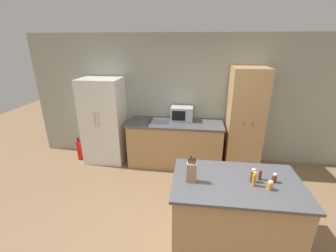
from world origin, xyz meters
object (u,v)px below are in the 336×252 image
knife_block (191,172)px  spice_bottle_green_herb (260,175)px  pantry_cabinet (244,121)px  spice_bottle_amber_oil (270,186)px  fire_extinguisher (80,150)px  spice_bottle_tall_dark (253,176)px  spice_bottle_short_red (274,178)px  spice_bottle_pale_salt (254,180)px  refrigerator (104,121)px  microwave (182,113)px

knife_block → spice_bottle_green_herb: knife_block is taller
pantry_cabinet → spice_bottle_amber_oil: 2.05m
spice_bottle_amber_oil → fire_extinguisher: 3.90m
pantry_cabinet → knife_block: 2.22m
spice_bottle_tall_dark → spice_bottle_amber_oil: (0.16, -0.13, -0.03)m
spice_bottle_short_red → spice_bottle_pale_salt: (-0.25, -0.10, 0.03)m
refrigerator → spice_bottle_tall_dark: size_ratio=10.36×
knife_block → spice_bottle_green_herb: size_ratio=2.61×
spice_bottle_amber_oil → spice_bottle_green_herb: size_ratio=0.83×
spice_bottle_amber_oil → spice_bottle_tall_dark: bearing=141.0°
knife_block → spice_bottle_amber_oil: bearing=-3.2°
refrigerator → microwave: bearing=4.9°
knife_block → spice_bottle_amber_oil: (0.86, -0.05, -0.08)m
spice_bottle_short_red → microwave: bearing=120.7°
pantry_cabinet → spice_bottle_green_herb: 1.87m
pantry_cabinet → knife_block: bearing=-116.0°
spice_bottle_short_red → spice_bottle_green_herb: (-0.15, 0.03, 0.01)m
spice_bottle_amber_oil → spice_bottle_green_herb: bearing=108.1°
spice_bottle_pale_salt → spice_bottle_short_red: bearing=22.3°
spice_bottle_green_herb → knife_block: bearing=-170.4°
spice_bottle_green_herb → spice_bottle_pale_salt: 0.17m
knife_block → spice_bottle_green_herb: 0.82m
refrigerator → fire_extinguisher: (-0.59, -0.10, -0.65)m
knife_block → fire_extinguisher: (-2.44, 1.89, -0.80)m
spice_bottle_tall_dark → spice_bottle_pale_salt: 0.08m
fire_extinguisher → knife_block: bearing=-37.7°
refrigerator → spice_bottle_amber_oil: size_ratio=16.73×
refrigerator → spice_bottle_pale_salt: bearing=-37.8°
knife_block → spice_bottle_pale_salt: size_ratio=1.89×
refrigerator → knife_block: refrigerator is taller
pantry_cabinet → spice_bottle_pale_salt: size_ratio=11.46×
pantry_cabinet → spice_bottle_amber_oil: bearing=-93.1°
pantry_cabinet → spice_bottle_tall_dark: (-0.27, -1.92, -0.02)m
knife_block → spice_bottle_short_red: size_ratio=2.98×
pantry_cabinet → spice_bottle_green_herb: pantry_cabinet is taller
spice_bottle_amber_oil → refrigerator: bearing=143.2°
spice_bottle_pale_salt → knife_block: bearing=179.9°
spice_bottle_amber_oil → knife_block: bearing=176.8°
fire_extinguisher → spice_bottle_amber_oil: bearing=-30.4°
spice_bottle_tall_dark → spice_bottle_green_herb: (0.10, 0.06, -0.02)m
fire_extinguisher → spice_bottle_pale_salt: bearing=-31.0°
microwave → pantry_cabinet: bearing=-5.9°
spice_bottle_green_herb → fire_extinguisher: spice_bottle_green_herb is taller
pantry_cabinet → fire_extinguisher: size_ratio=3.91×
spice_bottle_short_red → spice_bottle_tall_dark: bearing=-174.8°
pantry_cabinet → microwave: 1.23m
spice_bottle_short_red → spice_bottle_pale_salt: 0.27m
microwave → spice_bottle_amber_oil: bearing=-63.0°
refrigerator → knife_block: bearing=-46.9°
spice_bottle_tall_dark → fire_extinguisher: (-3.15, 1.81, -0.75)m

